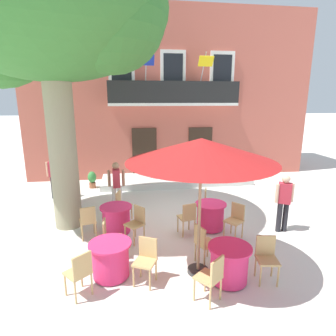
# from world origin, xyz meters

# --- Properties ---
(ground_plane) EXTENTS (120.00, 120.00, 0.00)m
(ground_plane) POSITION_xyz_m (0.00, 0.00, 0.00)
(ground_plane) COLOR silver
(building_facade) EXTENTS (13.00, 5.09, 7.50)m
(building_facade) POSITION_xyz_m (0.55, 6.99, 3.75)
(building_facade) COLOR #BC5B4C
(building_facade) RESTS_ON ground
(entrance_step_platform) EXTENTS (6.38, 1.89, 0.25)m
(entrance_step_platform) POSITION_xyz_m (0.55, 4.05, 0.12)
(entrance_step_platform) COLOR silver
(entrance_step_platform) RESTS_ON ground
(plane_tree) EXTENTS (5.96, 5.23, 7.46)m
(plane_tree) POSITION_xyz_m (-3.35, 0.29, 5.56)
(plane_tree) COLOR gray
(plane_tree) RESTS_ON ground
(cafe_table_near_tree) EXTENTS (0.86, 0.86, 0.76)m
(cafe_table_near_tree) POSITION_xyz_m (0.72, -0.58, 0.39)
(cafe_table_near_tree) COLOR #E52D66
(cafe_table_near_tree) RESTS_ON ground
(cafe_chair_near_tree_0) EXTENTS (0.48, 0.48, 0.91)m
(cafe_chair_near_tree_0) POSITION_xyz_m (0.01, -0.83, 0.53)
(cafe_chair_near_tree_0) COLOR tan
(cafe_chair_near_tree_0) RESTS_ON ground
(cafe_chair_near_tree_1) EXTENTS (0.56, 0.56, 0.91)m
(cafe_chair_near_tree_1) POSITION_xyz_m (1.23, -1.14, 0.53)
(cafe_chair_near_tree_1) COLOR tan
(cafe_chair_near_tree_1) RESTS_ON ground
(cafe_chair_near_tree_2) EXTENTS (0.51, 0.51, 0.91)m
(cafe_chair_near_tree_2) POSITION_xyz_m (0.88, 0.16, 0.53)
(cafe_chair_near_tree_2) COLOR tan
(cafe_chair_near_tree_2) RESTS_ON ground
(cafe_table_middle) EXTENTS (0.86, 0.86, 0.76)m
(cafe_table_middle) POSITION_xyz_m (-1.92, -2.41, 0.39)
(cafe_table_middle) COLOR #E52D66
(cafe_table_middle) RESTS_ON ground
(cafe_chair_middle_0) EXTENTS (0.54, 0.54, 0.91)m
(cafe_chair_middle_0) POSITION_xyz_m (-1.22, -2.68, 0.53)
(cafe_chair_middle_0) COLOR tan
(cafe_chair_middle_0) RESTS_ON ground
(cafe_chair_middle_1) EXTENTS (0.41, 0.41, 0.91)m
(cafe_chair_middle_1) POSITION_xyz_m (-1.99, -1.66, 0.53)
(cafe_chair_middle_1) COLOR tan
(cafe_chair_middle_1) RESTS_ON ground
(cafe_chair_middle_2) EXTENTS (0.56, 0.56, 0.91)m
(cafe_chair_middle_2) POSITION_xyz_m (-2.44, -2.96, 0.53)
(cafe_chair_middle_2) COLOR tan
(cafe_chair_middle_2) RESTS_ON ground
(cafe_table_front) EXTENTS (0.86, 0.86, 0.76)m
(cafe_table_front) POSITION_xyz_m (0.41, -2.90, 0.39)
(cafe_table_front) COLOR #E52D66
(cafe_table_front) RESTS_ON ground
(cafe_chair_front_0) EXTENTS (0.46, 0.46, 0.91)m
(cafe_chair_front_0) POSITION_xyz_m (1.16, -2.95, 0.53)
(cafe_chair_front_0) COLOR tan
(cafe_chair_front_0) RESTS_ON ground
(cafe_chair_front_1) EXTENTS (0.52, 0.52, 0.91)m
(cafe_chair_front_1) POSITION_xyz_m (0.07, -2.23, 0.53)
(cafe_chair_front_1) COLOR tan
(cafe_chair_front_1) RESTS_ON ground
(cafe_chair_front_2) EXTENTS (0.56, 0.56, 0.91)m
(cafe_chair_front_2) POSITION_xyz_m (-0.12, -3.44, 0.53)
(cafe_chair_front_2) COLOR tan
(cafe_chair_front_2) RESTS_ON ground
(cafe_table_far_side) EXTENTS (0.86, 0.86, 0.76)m
(cafe_table_far_side) POSITION_xyz_m (-1.88, -0.43, 0.39)
(cafe_table_far_side) COLOR #E52D66
(cafe_table_far_side) RESTS_ON ground
(cafe_chair_far_side_0) EXTENTS (0.50, 0.50, 0.91)m
(cafe_chair_far_side_0) POSITION_xyz_m (-1.73, 0.31, 0.53)
(cafe_chair_far_side_0) COLOR tan
(cafe_chair_far_side_0) RESTS_ON ground
(cafe_chair_far_side_1) EXTENTS (0.49, 0.49, 0.91)m
(cafe_chair_far_side_1) POSITION_xyz_m (-2.58, -0.68, 0.53)
(cafe_chair_far_side_1) COLOR tan
(cafe_chair_far_side_1) RESTS_ON ground
(cafe_chair_far_side_2) EXTENTS (0.56, 0.56, 0.91)m
(cafe_chair_far_side_2) POSITION_xyz_m (-1.34, -0.96, 0.53)
(cafe_chair_far_side_2) COLOR tan
(cafe_chair_far_side_2) RESTS_ON ground
(cafe_umbrella) EXTENTS (2.90, 2.90, 2.85)m
(cafe_umbrella) POSITION_xyz_m (-0.13, -2.53, 2.61)
(cafe_umbrella) COLOR #997A56
(cafe_umbrella) RESTS_ON ground
(ground_planter_left) EXTENTS (0.34, 0.34, 0.69)m
(ground_planter_left) POSITION_xyz_m (-2.99, 3.77, 0.38)
(ground_planter_left) COLOR #995638
(ground_planter_left) RESTS_ON ground
(pedestrian_near_entrance) EXTENTS (0.53, 0.35, 1.65)m
(pedestrian_near_entrance) POSITION_xyz_m (-1.89, 1.02, 0.93)
(pedestrian_near_entrance) COLOR silver
(pedestrian_near_entrance) RESTS_ON ground
(pedestrian_mid_plaza) EXTENTS (0.53, 0.23, 1.62)m
(pedestrian_mid_plaza) POSITION_xyz_m (-4.18, 2.70, 0.91)
(pedestrian_mid_plaza) COLOR #232328
(pedestrian_mid_plaza) RESTS_ON ground
(pedestrian_by_tree) EXTENTS (0.53, 0.36, 1.62)m
(pedestrian_by_tree) POSITION_xyz_m (2.63, -1.00, 0.91)
(pedestrian_by_tree) COLOR #232328
(pedestrian_by_tree) RESTS_ON ground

